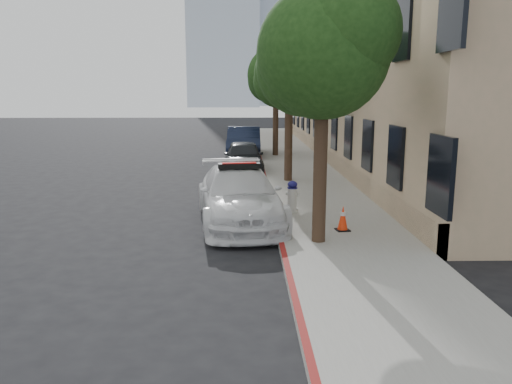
{
  "coord_description": "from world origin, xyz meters",
  "views": [
    {
      "loc": [
        1.25,
        -12.76,
        3.41
      ],
      "look_at": [
        1.53,
        -0.59,
        1.0
      ],
      "focal_mm": 35.0,
      "sensor_mm": 36.0,
      "label": 1
    }
  ],
  "objects_px": {
    "parked_car_far": "(244,142)",
    "traffic_cone": "(343,218)",
    "police_car": "(239,196)",
    "fire_hydrant": "(292,197)",
    "parked_car_mid": "(244,157)"
  },
  "relations": [
    {
      "from": "police_car",
      "to": "parked_car_mid",
      "type": "height_order",
      "value": "police_car"
    },
    {
      "from": "parked_car_mid",
      "to": "traffic_cone",
      "type": "bearing_deg",
      "value": -77.81
    },
    {
      "from": "parked_car_far",
      "to": "fire_hydrant",
      "type": "relative_size",
      "value": 5.69
    },
    {
      "from": "parked_car_far",
      "to": "traffic_cone",
      "type": "distance_m",
      "value": 15.45
    },
    {
      "from": "police_car",
      "to": "fire_hydrant",
      "type": "xyz_separation_m",
      "value": [
        1.47,
        0.61,
        -0.17
      ]
    },
    {
      "from": "police_car",
      "to": "parked_car_far",
      "type": "bearing_deg",
      "value": 82.84
    },
    {
      "from": "police_car",
      "to": "parked_car_far",
      "type": "height_order",
      "value": "parked_car_far"
    },
    {
      "from": "police_car",
      "to": "parked_car_far",
      "type": "distance_m",
      "value": 13.91
    },
    {
      "from": "traffic_cone",
      "to": "fire_hydrant",
      "type": "bearing_deg",
      "value": 118.04
    },
    {
      "from": "parked_car_mid",
      "to": "fire_hydrant",
      "type": "height_order",
      "value": "parked_car_mid"
    },
    {
      "from": "parked_car_far",
      "to": "traffic_cone",
      "type": "bearing_deg",
      "value": -80.53
    },
    {
      "from": "fire_hydrant",
      "to": "parked_car_far",
      "type": "bearing_deg",
      "value": 108.61
    },
    {
      "from": "parked_car_mid",
      "to": "parked_car_far",
      "type": "height_order",
      "value": "parked_car_far"
    },
    {
      "from": "parked_car_far",
      "to": "fire_hydrant",
      "type": "distance_m",
      "value": 13.37
    },
    {
      "from": "parked_car_far",
      "to": "traffic_cone",
      "type": "height_order",
      "value": "parked_car_far"
    }
  ]
}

